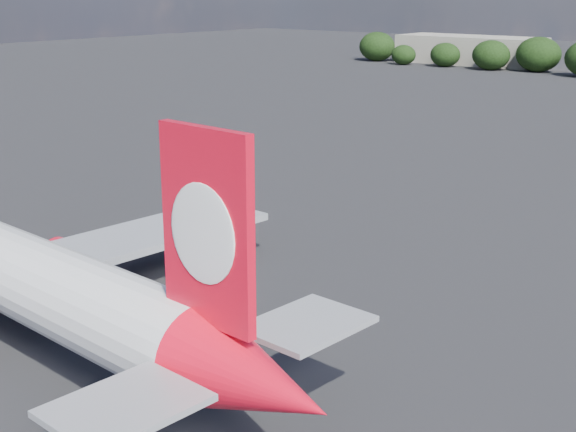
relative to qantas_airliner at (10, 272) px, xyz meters
The scene contains 3 objects.
ground 60.99m from the qantas_airliner, 93.77° to the left, with size 500.00×500.00×0.00m, color black.
qantas_airliner is the anchor object (origin of this frame).
terminal_building 204.64m from the qantas_airliner, 109.71° to the left, with size 42.00×16.00×8.00m.
Camera 1 is at (47.41, -25.53, 22.08)m, focal length 50.00 mm.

